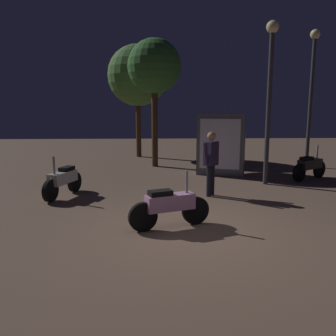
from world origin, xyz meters
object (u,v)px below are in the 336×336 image
at_px(motorcycle_pink_foreground, 170,206).
at_px(person_rider_beside, 211,158).
at_px(streetlamp_near, 270,82).
at_px(motorcycle_black_parked_left, 310,166).
at_px(streetlamp_far, 312,82).
at_px(kiosk_billboard, 221,145).
at_px(motorcycle_white_parked_right, 63,180).

distance_m(motorcycle_pink_foreground, person_rider_beside, 2.75).
xyz_separation_m(person_rider_beside, streetlamp_near, (1.91, 1.37, 2.02)).
bearing_deg(motorcycle_black_parked_left, motorcycle_pink_foreground, -169.49).
bearing_deg(streetlamp_far, motorcycle_pink_foreground, -129.90).
distance_m(person_rider_beside, kiosk_billboard, 2.96).
height_order(person_rider_beside, streetlamp_near, streetlamp_near).
xyz_separation_m(motorcycle_black_parked_left, motorcycle_white_parked_right, (-7.39, -1.89, 0.00)).
relative_size(person_rider_beside, streetlamp_near, 0.36).
bearing_deg(motorcycle_black_parked_left, person_rider_beside, 176.68).
xyz_separation_m(streetlamp_near, kiosk_billboard, (-1.11, 1.48, -1.98)).
bearing_deg(kiosk_billboard, motorcycle_white_parked_right, 49.68).
xyz_separation_m(person_rider_beside, kiosk_billboard, (0.80, 2.85, 0.04)).
height_order(motorcycle_black_parked_left, streetlamp_near, streetlamp_near).
xyz_separation_m(motorcycle_pink_foreground, person_rider_beside, (1.18, 2.42, 0.57)).
xyz_separation_m(streetlamp_far, kiosk_billboard, (-3.72, -1.55, -2.21)).
relative_size(streetlamp_near, kiosk_billboard, 2.26).
xyz_separation_m(motorcycle_black_parked_left, streetlamp_far, (0.98, 2.44, 2.83)).
xyz_separation_m(motorcycle_black_parked_left, person_rider_beside, (-3.54, -1.97, 0.57)).
distance_m(motorcycle_pink_foreground, motorcycle_white_parked_right, 3.66).
height_order(motorcycle_white_parked_right, kiosk_billboard, kiosk_billboard).
xyz_separation_m(streetlamp_near, streetlamp_far, (2.61, 3.03, 0.24)).
distance_m(motorcycle_pink_foreground, streetlamp_far, 9.33).
bearing_deg(motorcycle_pink_foreground, motorcycle_black_parked_left, 22.68).
bearing_deg(kiosk_billboard, streetlamp_near, 145.75).
relative_size(motorcycle_white_parked_right, person_rider_beside, 0.95).
distance_m(person_rider_beside, streetlamp_near, 3.10).
height_order(streetlamp_far, kiosk_billboard, streetlamp_far).
xyz_separation_m(motorcycle_pink_foreground, streetlamp_far, (5.70, 6.82, 2.83)).
relative_size(motorcycle_black_parked_left, streetlamp_far, 0.28).
distance_m(motorcycle_white_parked_right, person_rider_beside, 3.90).
distance_m(streetlamp_near, streetlamp_far, 4.01).
height_order(motorcycle_pink_foreground, streetlamp_near, streetlamp_near).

